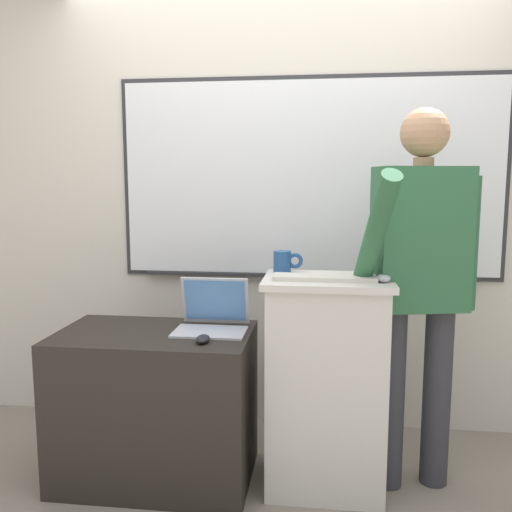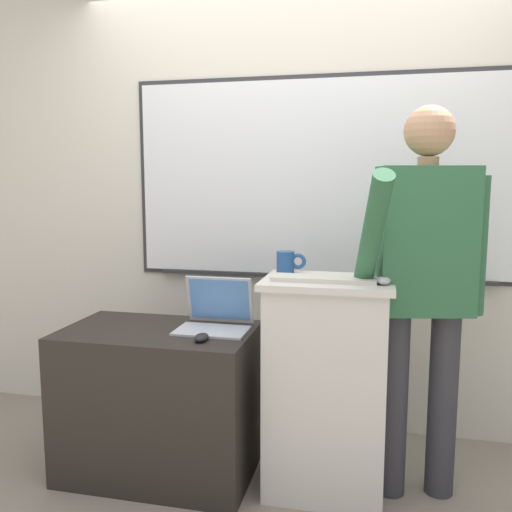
{
  "view_description": "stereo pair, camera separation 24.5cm",
  "coord_description": "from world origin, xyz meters",
  "px_view_note": "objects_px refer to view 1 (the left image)",
  "views": [
    {
      "loc": [
        0.23,
        -2.07,
        1.45
      ],
      "look_at": [
        -0.07,
        0.34,
        1.11
      ],
      "focal_mm": 38.0,
      "sensor_mm": 36.0,
      "label": 1
    },
    {
      "loc": [
        0.47,
        -2.03,
        1.45
      ],
      "look_at": [
        -0.07,
        0.34,
        1.11
      ],
      "focal_mm": 38.0,
      "sensor_mm": 36.0,
      "label": 2
    }
  ],
  "objects_px": {
    "side_desk": "(156,405)",
    "coffee_mug": "(284,261)",
    "computer_mouse_by_keyboard": "(384,278)",
    "laptop": "(213,313)",
    "wireless_keyboard": "(324,278)",
    "computer_mouse_by_laptop": "(203,339)",
    "lectern_podium": "(326,384)",
    "person_presenter": "(419,274)"
  },
  "relations": [
    {
      "from": "computer_mouse_by_keyboard",
      "to": "lectern_podium",
      "type": "bearing_deg",
      "value": 164.34
    },
    {
      "from": "wireless_keyboard",
      "to": "computer_mouse_by_laptop",
      "type": "height_order",
      "value": "wireless_keyboard"
    },
    {
      "from": "coffee_mug",
      "to": "laptop",
      "type": "bearing_deg",
      "value": -170.58
    },
    {
      "from": "lectern_podium",
      "to": "person_presenter",
      "type": "height_order",
      "value": "person_presenter"
    },
    {
      "from": "computer_mouse_by_keyboard",
      "to": "side_desk",
      "type": "bearing_deg",
      "value": 177.27
    },
    {
      "from": "computer_mouse_by_laptop",
      "to": "wireless_keyboard",
      "type": "bearing_deg",
      "value": 11.1
    },
    {
      "from": "side_desk",
      "to": "computer_mouse_by_laptop",
      "type": "relative_size",
      "value": 9.25
    },
    {
      "from": "computer_mouse_by_keyboard",
      "to": "person_presenter",
      "type": "bearing_deg",
      "value": 37.38
    },
    {
      "from": "wireless_keyboard",
      "to": "computer_mouse_by_keyboard",
      "type": "xyz_separation_m",
      "value": [
        0.26,
        -0.02,
        0.01
      ]
    },
    {
      "from": "side_desk",
      "to": "person_presenter",
      "type": "xyz_separation_m",
      "value": [
        1.23,
        0.08,
        0.66
      ]
    },
    {
      "from": "side_desk",
      "to": "computer_mouse_by_laptop",
      "type": "distance_m",
      "value": 0.49
    },
    {
      "from": "person_presenter",
      "to": "laptop",
      "type": "xyz_separation_m",
      "value": [
        -0.96,
        0.02,
        -0.22
      ]
    },
    {
      "from": "laptop",
      "to": "computer_mouse_by_keyboard",
      "type": "xyz_separation_m",
      "value": [
        0.79,
        -0.15,
        0.22
      ]
    },
    {
      "from": "side_desk",
      "to": "wireless_keyboard",
      "type": "bearing_deg",
      "value": -2.51
    },
    {
      "from": "person_presenter",
      "to": "lectern_podium",
      "type": "bearing_deg",
      "value": 176.61
    },
    {
      "from": "side_desk",
      "to": "coffee_mug",
      "type": "relative_size",
      "value": 6.5
    },
    {
      "from": "computer_mouse_by_laptop",
      "to": "laptop",
      "type": "bearing_deg",
      "value": 90.41
    },
    {
      "from": "laptop",
      "to": "computer_mouse_by_laptop",
      "type": "relative_size",
      "value": 3.41
    },
    {
      "from": "person_presenter",
      "to": "computer_mouse_by_keyboard",
      "type": "xyz_separation_m",
      "value": [
        -0.17,
        -0.13,
        -0.0
      ]
    },
    {
      "from": "laptop",
      "to": "coffee_mug",
      "type": "height_order",
      "value": "coffee_mug"
    },
    {
      "from": "person_presenter",
      "to": "wireless_keyboard",
      "type": "distance_m",
      "value": 0.44
    },
    {
      "from": "person_presenter",
      "to": "wireless_keyboard",
      "type": "relative_size",
      "value": 3.86
    },
    {
      "from": "person_presenter",
      "to": "computer_mouse_by_laptop",
      "type": "height_order",
      "value": "person_presenter"
    },
    {
      "from": "wireless_keyboard",
      "to": "computer_mouse_by_keyboard",
      "type": "height_order",
      "value": "computer_mouse_by_keyboard"
    },
    {
      "from": "computer_mouse_by_laptop",
      "to": "lectern_podium",
      "type": "bearing_deg",
      "value": 15.97
    },
    {
      "from": "side_desk",
      "to": "computer_mouse_by_keyboard",
      "type": "height_order",
      "value": "computer_mouse_by_keyboard"
    },
    {
      "from": "person_presenter",
      "to": "laptop",
      "type": "height_order",
      "value": "person_presenter"
    },
    {
      "from": "computer_mouse_by_laptop",
      "to": "computer_mouse_by_keyboard",
      "type": "relative_size",
      "value": 1.0
    },
    {
      "from": "lectern_podium",
      "to": "coffee_mug",
      "type": "distance_m",
      "value": 0.61
    },
    {
      "from": "person_presenter",
      "to": "computer_mouse_by_laptop",
      "type": "xyz_separation_m",
      "value": [
        -0.96,
        -0.22,
        -0.28
      ]
    },
    {
      "from": "person_presenter",
      "to": "coffee_mug",
      "type": "xyz_separation_m",
      "value": [
        -0.62,
        0.07,
        0.03
      ]
    },
    {
      "from": "side_desk",
      "to": "laptop",
      "type": "relative_size",
      "value": 2.71
    },
    {
      "from": "wireless_keyboard",
      "to": "computer_mouse_by_laptop",
      "type": "bearing_deg",
      "value": -168.9
    },
    {
      "from": "side_desk",
      "to": "wireless_keyboard",
      "type": "relative_size",
      "value": 2.02
    },
    {
      "from": "laptop",
      "to": "coffee_mug",
      "type": "xyz_separation_m",
      "value": [
        0.34,
        0.06,
        0.25
      ]
    },
    {
      "from": "lectern_podium",
      "to": "side_desk",
      "type": "xyz_separation_m",
      "value": [
        -0.82,
        -0.02,
        -0.14
      ]
    },
    {
      "from": "lectern_podium",
      "to": "person_presenter",
      "type": "distance_m",
      "value": 0.67
    },
    {
      "from": "lectern_podium",
      "to": "coffee_mug",
      "type": "bearing_deg",
      "value": 147.11
    },
    {
      "from": "wireless_keyboard",
      "to": "coffee_mug",
      "type": "distance_m",
      "value": 0.27
    },
    {
      "from": "coffee_mug",
      "to": "computer_mouse_by_laptop",
      "type": "bearing_deg",
      "value": -139.05
    },
    {
      "from": "computer_mouse_by_keyboard",
      "to": "laptop",
      "type": "bearing_deg",
      "value": 169.44
    },
    {
      "from": "computer_mouse_by_keyboard",
      "to": "coffee_mug",
      "type": "relative_size",
      "value": 0.7
    }
  ]
}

